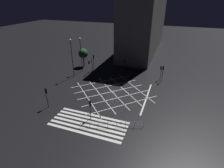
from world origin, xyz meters
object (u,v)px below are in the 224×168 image
street_lamp_east (80,46)px  street_lamp_west (71,51)px  traffic_light_ne_main (161,70)px  traffic_light_ne_cross (163,71)px  traffic_light_median_south (90,106)px  traffic_light_sw_cross (46,94)px  traffic_light_median_north (125,64)px  street_tree_near (83,53)px  traffic_light_nw_cross (90,63)px  traffic_light_nw_main (94,59)px

street_lamp_east → street_lamp_west: bearing=-92.5°
traffic_light_ne_main → traffic_light_ne_cross: traffic_light_ne_cross is taller
traffic_light_median_south → traffic_light_sw_cross: (-8.78, 0.33, 0.35)m
traffic_light_median_south → traffic_light_sw_cross: 8.80m
traffic_light_median_north → traffic_light_sw_cross: size_ratio=1.05×
street_lamp_west → street_tree_near: 8.24m
traffic_light_sw_cross → traffic_light_nw_cross: traffic_light_sw_cross is taller
street_tree_near → traffic_light_sw_cross: bearing=-79.6°
traffic_light_ne_main → street_tree_near: 21.97m
traffic_light_median_north → traffic_light_ne_main: size_ratio=1.15×
traffic_light_ne_main → traffic_light_median_south: bearing=64.6°
street_lamp_east → traffic_light_nw_main: bearing=31.7°
traffic_light_median_north → traffic_light_ne_main: traffic_light_median_north is taller
traffic_light_median_south → street_lamp_west: bearing=39.8°
traffic_light_nw_main → street_lamp_west: street_lamp_west is taller
traffic_light_median_south → traffic_light_ne_cross: traffic_light_ne_cross is taller
traffic_light_nw_cross → street_lamp_west: size_ratio=0.40×
traffic_light_median_south → street_lamp_east: size_ratio=0.38×
traffic_light_ne_main → traffic_light_ne_cross: size_ratio=0.91×
traffic_light_ne_cross → street_lamp_east: street_lamp_east is taller
traffic_light_ne_main → traffic_light_median_south: (-9.21, -19.42, -0.11)m
traffic_light_ne_main → traffic_light_median_south: size_ratio=1.05×
traffic_light_median_north → traffic_light_ne_cross: (9.52, -0.76, -0.13)m
traffic_light_median_north → street_lamp_west: bearing=-64.7°
traffic_light_median_north → traffic_light_median_south: traffic_light_median_north is taller
traffic_light_median_south → street_lamp_east: (-11.27, 17.79, 4.53)m
traffic_light_median_north → street_lamp_east: bearing=-82.7°
street_lamp_east → street_lamp_west: street_lamp_west is taller
traffic_light_sw_cross → traffic_light_nw_cross: size_ratio=1.04×
traffic_light_nw_main → street_lamp_east: bearing=-148.3°
traffic_light_ne_cross → street_lamp_east: bearing=-88.0°
traffic_light_ne_cross → street_lamp_west: 22.05m
traffic_light_median_north → traffic_light_sw_cross: (-8.99, -18.93, -0.14)m
traffic_light_ne_cross → street_tree_near: bearing=-97.3°
traffic_light_sw_cross → street_lamp_east: size_ratio=0.43×
traffic_light_sw_cross → street_tree_near: street_tree_near is taller
street_lamp_east → traffic_light_sw_cross: bearing=-81.9°
traffic_light_nw_main → street_lamp_west: (-2.93, -5.73, 3.57)m
traffic_light_median_south → street_lamp_east: street_lamp_east is taller
traffic_light_ne_cross → street_lamp_east: size_ratio=0.43×
traffic_light_nw_cross → street_tree_near: street_tree_near is taller
traffic_light_ne_cross → traffic_light_nw_cross: bearing=-86.9°
traffic_light_sw_cross → traffic_light_nw_cross: (0.17, 17.19, -0.06)m
traffic_light_nw_cross → traffic_light_ne_cross: (18.35, 0.98, 0.07)m
traffic_light_nw_cross → traffic_light_ne_main: bearing=96.1°
traffic_light_median_south → traffic_light_ne_cross: (9.73, 18.51, 0.36)m
traffic_light_sw_cross → street_lamp_west: size_ratio=0.41×
traffic_light_ne_main → traffic_light_nw_cross: traffic_light_nw_cross is taller
street_lamp_west → street_tree_near: street_lamp_west is taller
traffic_light_nw_main → traffic_light_median_north: bearing=-1.5°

